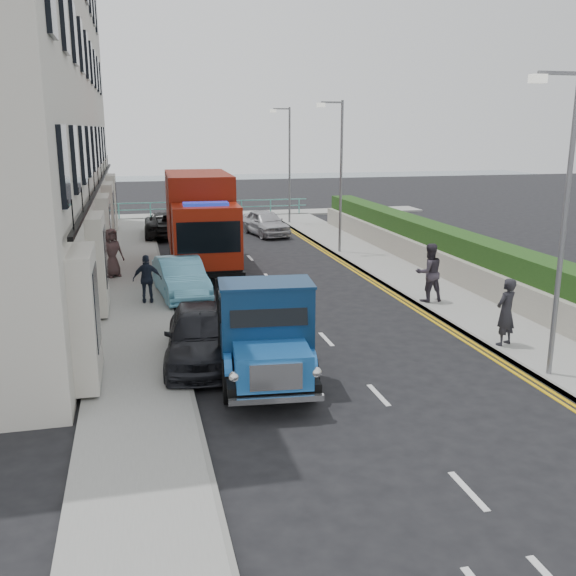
% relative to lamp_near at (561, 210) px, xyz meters
% --- Properties ---
extents(ground, '(120.00, 120.00, 0.00)m').
position_rel_lamp_near_xyz_m(ground, '(-4.18, 2.00, -4.00)').
color(ground, black).
rests_on(ground, ground).
extents(pavement_west, '(2.40, 38.00, 0.12)m').
position_rel_lamp_near_xyz_m(pavement_west, '(-9.38, 11.00, -3.94)').
color(pavement_west, gray).
rests_on(pavement_west, ground).
extents(pavement_east, '(2.60, 38.00, 0.12)m').
position_rel_lamp_near_xyz_m(pavement_east, '(1.12, 11.00, -3.94)').
color(pavement_east, gray).
rests_on(pavement_east, ground).
extents(promenade, '(30.00, 2.50, 0.12)m').
position_rel_lamp_near_xyz_m(promenade, '(-4.18, 31.00, -3.94)').
color(promenade, gray).
rests_on(promenade, ground).
extents(sea_plane, '(120.00, 120.00, 0.00)m').
position_rel_lamp_near_xyz_m(sea_plane, '(-4.18, 62.00, -4.00)').
color(sea_plane, slate).
rests_on(sea_plane, ground).
extents(terrace_west, '(6.31, 30.20, 14.25)m').
position_rel_lamp_near_xyz_m(terrace_west, '(-13.65, 15.00, 3.17)').
color(terrace_west, beige).
rests_on(terrace_west, ground).
extents(garden_east, '(1.45, 28.00, 1.75)m').
position_rel_lamp_near_xyz_m(garden_east, '(3.03, 11.00, -3.10)').
color(garden_east, '#B2AD9E').
rests_on(garden_east, ground).
extents(seafront_railing, '(13.00, 0.08, 1.11)m').
position_rel_lamp_near_xyz_m(seafront_railing, '(-4.18, 30.20, -3.42)').
color(seafront_railing, '#59B2A5').
rests_on(seafront_railing, ground).
extents(lamp_near, '(1.23, 0.18, 7.00)m').
position_rel_lamp_near_xyz_m(lamp_near, '(0.00, 0.00, 0.00)').
color(lamp_near, slate).
rests_on(lamp_near, ground).
extents(lamp_mid, '(1.23, 0.18, 7.00)m').
position_rel_lamp_near_xyz_m(lamp_mid, '(0.00, 16.00, 0.00)').
color(lamp_mid, slate).
rests_on(lamp_mid, ground).
extents(lamp_far, '(1.23, 0.18, 7.00)m').
position_rel_lamp_near_xyz_m(lamp_far, '(0.00, 26.00, 0.00)').
color(lamp_far, slate).
rests_on(lamp_far, ground).
extents(bedford_lorry, '(2.51, 5.33, 2.44)m').
position_rel_lamp_near_xyz_m(bedford_lorry, '(-6.49, 1.18, -2.87)').
color(bedford_lorry, black).
rests_on(bedford_lorry, ground).
extents(red_lorry, '(2.76, 7.60, 3.94)m').
position_rel_lamp_near_xyz_m(red_lorry, '(-6.57, 14.32, -1.90)').
color(red_lorry, black).
rests_on(red_lorry, ground).
extents(parked_car_front, '(2.23, 4.52, 1.48)m').
position_rel_lamp_near_xyz_m(parked_car_front, '(-7.78, 3.00, -3.26)').
color(parked_car_front, black).
rests_on(parked_car_front, ground).
extents(parked_car_mid, '(1.87, 4.31, 1.38)m').
position_rel_lamp_near_xyz_m(parked_car_mid, '(-7.78, 9.70, -3.31)').
color(parked_car_mid, '#62B2D3').
rests_on(parked_car_mid, ground).
extents(parked_car_rear, '(2.14, 5.16, 1.49)m').
position_rel_lamp_near_xyz_m(parked_car_rear, '(-6.78, 14.87, -3.25)').
color(parked_car_rear, '#ACAEB1').
rests_on(parked_car_rear, ground).
extents(seafront_car_left, '(2.42, 5.03, 1.38)m').
position_rel_lamp_near_xyz_m(seafront_car_left, '(-7.56, 23.04, -3.31)').
color(seafront_car_left, black).
rests_on(seafront_car_left, ground).
extents(seafront_car_right, '(2.37, 4.35, 1.40)m').
position_rel_lamp_near_xyz_m(seafront_car_right, '(-2.18, 22.19, -3.30)').
color(seafront_car_right, '#B4B4B9').
rests_on(seafront_car_right, ground).
extents(pedestrian_east_near, '(0.79, 0.67, 1.83)m').
position_rel_lamp_near_xyz_m(pedestrian_east_near, '(0.22, 2.13, -2.96)').
color(pedestrian_east_near, black).
rests_on(pedestrian_east_near, pavement_east).
extents(pedestrian_east_far, '(0.98, 0.78, 1.96)m').
position_rel_lamp_near_xyz_m(pedestrian_east_far, '(0.22, 6.75, -2.90)').
color(pedestrian_east_far, '#39323D').
rests_on(pedestrian_east_far, pavement_east).
extents(pedestrian_west_near, '(0.96, 0.42, 1.61)m').
position_rel_lamp_near_xyz_m(pedestrian_west_near, '(-8.94, 8.76, -3.07)').
color(pedestrian_west_near, '#1A2130').
rests_on(pedestrian_west_near, pavement_west).
extents(pedestrian_west_far, '(1.12, 1.00, 1.93)m').
position_rel_lamp_near_xyz_m(pedestrian_west_far, '(-10.18, 13.01, -2.91)').
color(pedestrian_west_far, '#453232').
rests_on(pedestrian_west_far, pavement_west).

